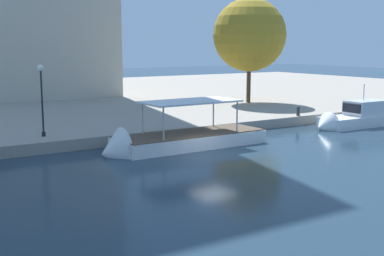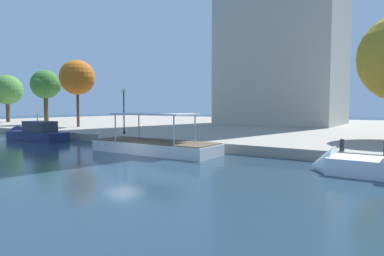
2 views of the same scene
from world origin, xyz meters
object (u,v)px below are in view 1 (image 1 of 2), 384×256
at_px(lamp_post, 42,91).
at_px(tree_0, 252,35).
at_px(tour_boat_2, 175,143).
at_px(motor_yacht_3, 356,120).
at_px(mooring_bollard_1, 298,111).

bearing_deg(lamp_post, tree_0, 19.20).
height_order(tour_boat_2, motor_yacht_3, motor_yacht_3).
relative_size(motor_yacht_3, tree_0, 0.83).
bearing_deg(mooring_bollard_1, tree_0, 72.79).
bearing_deg(motor_yacht_3, lamp_post, -10.81).
xyz_separation_m(motor_yacht_3, lamp_post, (-24.53, 5.17, 3.21)).
xyz_separation_m(motor_yacht_3, mooring_bollard_1, (-3.27, 3.42, 0.64)).
xyz_separation_m(lamp_post, tree_0, (24.43, 8.51, 3.92)).
relative_size(tour_boat_2, lamp_post, 2.47).
distance_m(tour_boat_2, mooring_bollard_1, 14.47).
bearing_deg(tour_boat_2, lamp_post, -35.39).
relative_size(tour_boat_2, tree_0, 1.08).
bearing_deg(mooring_bollard_1, tour_boat_2, -167.18).
height_order(lamp_post, tree_0, tree_0).
bearing_deg(lamp_post, tour_boat_2, -34.67).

